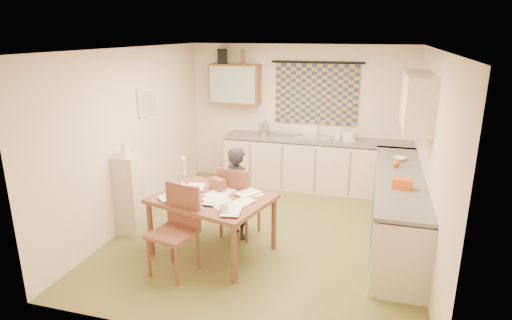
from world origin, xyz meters
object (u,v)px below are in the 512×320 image
(dining_table, at_px, (213,224))
(person, at_px, (238,193))
(chair_far, at_px, (239,214))
(shelf_stand, at_px, (129,195))
(counter_back, at_px, (317,164))
(counter_right, at_px, (397,208))
(stove, at_px, (400,248))

(dining_table, distance_m, person, 0.59)
(dining_table, distance_m, chair_far, 0.57)
(dining_table, bearing_deg, shelf_stand, -173.87)
(counter_back, xyz_separation_m, person, (-0.77, -2.14, 0.18))
(shelf_stand, bearing_deg, counter_back, 47.34)
(chair_far, distance_m, person, 0.33)
(counter_right, xyz_separation_m, chair_far, (-2.06, -0.44, -0.14))
(chair_far, bearing_deg, dining_table, 81.01)
(counter_right, distance_m, shelf_stand, 3.63)
(counter_back, bearing_deg, dining_table, -109.68)
(counter_back, distance_m, shelf_stand, 3.32)
(dining_table, xyz_separation_m, person, (0.17, 0.50, 0.26))
(chair_far, distance_m, shelf_stand, 1.54)
(counter_back, relative_size, chair_far, 3.30)
(counter_back, height_order, counter_right, same)
(counter_back, distance_m, counter_right, 2.11)
(counter_right, bearing_deg, chair_far, -167.81)
(counter_right, height_order, stove, counter_right)
(counter_back, xyz_separation_m, counter_right, (1.29, -1.67, -0.00))
(counter_back, xyz_separation_m, shelf_stand, (-2.25, -2.44, 0.11))
(shelf_stand, bearing_deg, chair_far, 12.52)
(counter_back, bearing_deg, counter_right, -52.24)
(person, bearing_deg, stove, -162.60)
(stove, xyz_separation_m, shelf_stand, (-3.54, 0.30, 0.13))
(stove, relative_size, chair_far, 0.85)
(chair_far, bearing_deg, shelf_stand, 22.08)
(stove, relative_size, person, 0.67)
(shelf_stand, bearing_deg, dining_table, -8.85)
(counter_back, distance_m, dining_table, 2.81)
(chair_far, height_order, shelf_stand, shelf_stand)
(stove, bearing_deg, dining_table, 177.64)
(counter_right, height_order, person, person)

